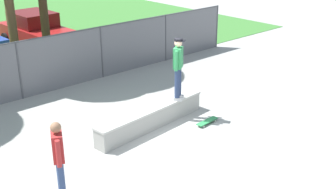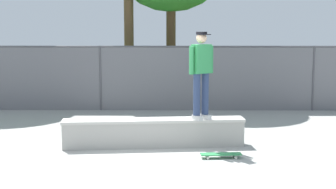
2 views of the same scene
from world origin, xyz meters
The scene contains 7 objects.
ground_plane centered at (0.00, 0.00, 0.00)m, with size 80.00×80.00×0.00m, color #9E9E99.
concrete_ledge centered at (0.17, 0.81, 0.30)m, with size 3.89×0.83×0.60m.
skateboarder centered at (1.17, 0.77, 1.63)m, with size 0.52×0.42×1.84m.
skateboard centered at (1.52, -0.11, 0.07)m, with size 0.81×0.26×0.09m.
chainlink_fence centered at (0.00, 5.36, 1.06)m, with size 16.14×0.07×1.96m.
car_red centered at (1.70, 10.97, 0.84)m, with size 2.15×4.27×1.66m.
bystander centered at (-3.49, -0.63, 1.01)m, with size 0.40×0.55×1.82m.
Camera 1 is at (-6.95, -7.72, 5.43)m, focal length 45.91 mm.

